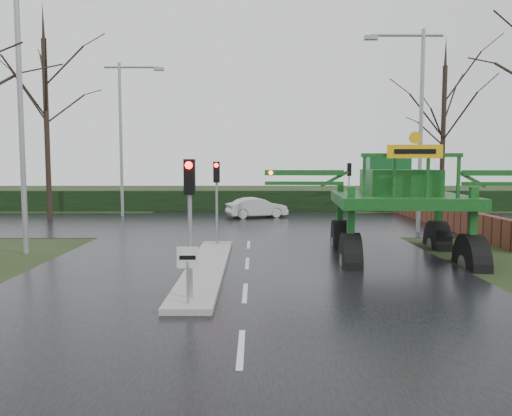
{
  "coord_description": "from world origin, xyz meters",
  "views": [
    {
      "loc": [
        0.25,
        -12.9,
        3.38
      ],
      "look_at": [
        0.3,
        3.17,
        2.0
      ],
      "focal_mm": 35.0,
      "sensor_mm": 36.0,
      "label": 1
    }
  ],
  "objects_px": {
    "traffic_signal_mid": "(217,185)",
    "white_sedan": "(257,218)",
    "traffic_signal_far": "(349,177)",
    "street_light_left_far": "(125,125)",
    "street_light_right": "(415,112)",
    "crop_sprayer": "(351,187)",
    "keep_left_sign": "(188,266)",
    "traffic_signal_near": "(190,198)",
    "street_light_left_near": "(28,95)"
  },
  "relations": [
    {
      "from": "traffic_signal_near",
      "to": "traffic_signal_mid",
      "type": "xyz_separation_m",
      "value": [
        0.0,
        8.5,
        0.0
      ]
    },
    {
      "from": "keep_left_sign",
      "to": "crop_sprayer",
      "type": "bearing_deg",
      "value": 48.97
    },
    {
      "from": "street_light_left_far",
      "to": "white_sedan",
      "type": "bearing_deg",
      "value": -5.91
    },
    {
      "from": "crop_sprayer",
      "to": "street_light_left_far",
      "type": "bearing_deg",
      "value": 130.81
    },
    {
      "from": "traffic_signal_mid",
      "to": "street_light_left_far",
      "type": "xyz_separation_m",
      "value": [
        -6.89,
        12.51,
        3.4
      ]
    },
    {
      "from": "keep_left_sign",
      "to": "white_sedan",
      "type": "relative_size",
      "value": 0.35
    },
    {
      "from": "traffic_signal_mid",
      "to": "traffic_signal_far",
      "type": "xyz_separation_m",
      "value": [
        7.8,
        12.52,
        0.0
      ]
    },
    {
      "from": "street_light_left_far",
      "to": "crop_sprayer",
      "type": "bearing_deg",
      "value": -53.72
    },
    {
      "from": "traffic_signal_mid",
      "to": "crop_sprayer",
      "type": "bearing_deg",
      "value": -35.61
    },
    {
      "from": "traffic_signal_mid",
      "to": "white_sedan",
      "type": "bearing_deg",
      "value": 81.67
    },
    {
      "from": "street_light_right",
      "to": "street_light_left_far",
      "type": "distance_m",
      "value": 18.24
    },
    {
      "from": "traffic_signal_near",
      "to": "white_sedan",
      "type": "relative_size",
      "value": 0.91
    },
    {
      "from": "traffic_signal_far",
      "to": "street_light_right",
      "type": "height_order",
      "value": "street_light_right"
    },
    {
      "from": "traffic_signal_near",
      "to": "crop_sprayer",
      "type": "bearing_deg",
      "value": 46.31
    },
    {
      "from": "street_light_left_far",
      "to": "white_sedan",
      "type": "distance_m",
      "value": 10.52
    },
    {
      "from": "keep_left_sign",
      "to": "traffic_signal_far",
      "type": "distance_m",
      "value": 22.93
    },
    {
      "from": "street_light_left_near",
      "to": "street_light_left_far",
      "type": "height_order",
      "value": "same"
    },
    {
      "from": "street_light_right",
      "to": "white_sedan",
      "type": "height_order",
      "value": "street_light_right"
    },
    {
      "from": "traffic_signal_near",
      "to": "street_light_left_near",
      "type": "xyz_separation_m",
      "value": [
        -6.89,
        7.01,
        3.4
      ]
    },
    {
      "from": "traffic_signal_near",
      "to": "crop_sprayer",
      "type": "distance_m",
      "value": 6.98
    },
    {
      "from": "traffic_signal_mid",
      "to": "street_light_right",
      "type": "distance_m",
      "value": 11.05
    },
    {
      "from": "traffic_signal_far",
      "to": "crop_sprayer",
      "type": "distance_m",
      "value": 16.25
    },
    {
      "from": "keep_left_sign",
      "to": "traffic_signal_mid",
      "type": "distance_m",
      "value": 9.12
    },
    {
      "from": "keep_left_sign",
      "to": "crop_sprayer",
      "type": "relative_size",
      "value": 0.14
    },
    {
      "from": "traffic_signal_near",
      "to": "crop_sprayer",
      "type": "height_order",
      "value": "crop_sprayer"
    },
    {
      "from": "traffic_signal_far",
      "to": "street_light_right",
      "type": "bearing_deg",
      "value": 101.95
    },
    {
      "from": "traffic_signal_near",
      "to": "traffic_signal_mid",
      "type": "relative_size",
      "value": 1.0
    },
    {
      "from": "traffic_signal_far",
      "to": "street_light_right",
      "type": "xyz_separation_m",
      "value": [
        1.69,
        -8.01,
        3.4
      ]
    },
    {
      "from": "crop_sprayer",
      "to": "white_sedan",
      "type": "bearing_deg",
      "value": 106.22
    },
    {
      "from": "street_light_left_near",
      "to": "keep_left_sign",
      "type": "bearing_deg",
      "value": -47.41
    },
    {
      "from": "white_sedan",
      "to": "street_light_left_far",
      "type": "bearing_deg",
      "value": 63.75
    },
    {
      "from": "traffic_signal_mid",
      "to": "white_sedan",
      "type": "xyz_separation_m",
      "value": [
        1.7,
        11.62,
        -2.59
      ]
    },
    {
      "from": "crop_sprayer",
      "to": "street_light_left_near",
      "type": "bearing_deg",
      "value": 175.03
    },
    {
      "from": "keep_left_sign",
      "to": "street_light_left_near",
      "type": "xyz_separation_m",
      "value": [
        -6.89,
        7.5,
        4.93
      ]
    },
    {
      "from": "street_light_left_far",
      "to": "traffic_signal_mid",
      "type": "bearing_deg",
      "value": -61.14
    },
    {
      "from": "traffic_signal_mid",
      "to": "keep_left_sign",
      "type": "bearing_deg",
      "value": -90.0
    },
    {
      "from": "traffic_signal_mid",
      "to": "traffic_signal_far",
      "type": "height_order",
      "value": "same"
    },
    {
      "from": "white_sedan",
      "to": "traffic_signal_far",
      "type": "bearing_deg",
      "value": -101.96
    },
    {
      "from": "traffic_signal_mid",
      "to": "white_sedan",
      "type": "relative_size",
      "value": 0.91
    },
    {
      "from": "traffic_signal_far",
      "to": "street_light_left_near",
      "type": "bearing_deg",
      "value": 43.63
    },
    {
      "from": "keep_left_sign",
      "to": "white_sedan",
      "type": "distance_m",
      "value": 20.71
    },
    {
      "from": "street_light_right",
      "to": "street_light_left_far",
      "type": "relative_size",
      "value": 1.0
    },
    {
      "from": "street_light_left_near",
      "to": "crop_sprayer",
      "type": "distance_m",
      "value": 12.34
    },
    {
      "from": "crop_sprayer",
      "to": "white_sedan",
      "type": "xyz_separation_m",
      "value": [
        -3.12,
        15.07,
        -2.64
      ]
    },
    {
      "from": "traffic_signal_far",
      "to": "traffic_signal_near",
      "type": "bearing_deg",
      "value": 69.64
    },
    {
      "from": "white_sedan",
      "to": "street_light_left_near",
      "type": "bearing_deg",
      "value": 126.41
    },
    {
      "from": "traffic_signal_far",
      "to": "crop_sprayer",
      "type": "bearing_deg",
      "value": 79.43
    },
    {
      "from": "crop_sprayer",
      "to": "traffic_signal_near",
      "type": "bearing_deg",
      "value": -129.15
    },
    {
      "from": "traffic_signal_near",
      "to": "street_light_left_far",
      "type": "height_order",
      "value": "street_light_left_far"
    },
    {
      "from": "traffic_signal_near",
      "to": "white_sedan",
      "type": "xyz_separation_m",
      "value": [
        1.7,
        20.12,
        -2.59
      ]
    }
  ]
}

